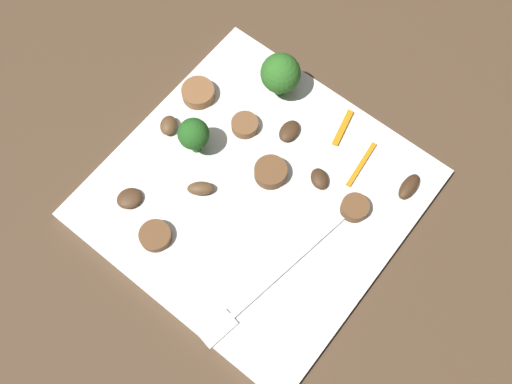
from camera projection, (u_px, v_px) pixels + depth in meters
The scene contains 18 objects.
ground_plane at pixel (256, 196), 0.60m from camera, with size 1.40×1.40×0.00m, color #4C3826.
plate at pixel (256, 194), 0.60m from camera, with size 0.29×0.29×0.01m, color white.
fork at pixel (265, 287), 0.55m from camera, with size 0.18×0.04×0.00m.
broccoli_floret_0 at pixel (280, 74), 0.61m from camera, with size 0.04×0.04×0.06m.
broccoli_floret_1 at pixel (191, 137), 0.58m from camera, with size 0.03×0.03×0.05m.
sausage_slice_0 at pixel (270, 172), 0.59m from camera, with size 0.03×0.03×0.01m, color brown.
sausage_slice_1 at pixel (155, 236), 0.57m from camera, with size 0.03×0.03×0.01m, color brown.
sausage_slice_2 at pixel (245, 125), 0.61m from camera, with size 0.03×0.03×0.01m, color brown.
sausage_slice_3 at pixel (198, 93), 0.63m from camera, with size 0.04×0.04×0.01m, color brown.
sausage_slice_4 at pixel (355, 208), 0.58m from camera, with size 0.03×0.03×0.01m, color brown.
mushroom_0 at pixel (129, 198), 0.58m from camera, with size 0.03×0.02×0.01m, color #4C331E.
mushroom_1 at pixel (289, 131), 0.61m from camera, with size 0.03×0.02×0.01m, color #422B19.
mushroom_2 at pixel (319, 179), 0.59m from camera, with size 0.02×0.02×0.01m, color #422B19.
mushroom_3 at pixel (201, 188), 0.59m from camera, with size 0.03×0.01×0.01m, color brown.
mushroom_4 at pixel (166, 128), 0.61m from camera, with size 0.02×0.02×0.01m, color brown.
mushroom_5 at pixel (409, 187), 0.59m from camera, with size 0.03×0.02×0.01m, color #422B19.
pepper_strip_0 at pixel (343, 128), 0.62m from camera, with size 0.04×0.01×0.00m, color orange.
pepper_strip_1 at pixel (361, 164), 0.60m from camera, with size 0.06×0.00×0.00m, color orange.
Camera 1 is at (0.17, 0.14, 0.56)m, focal length 41.24 mm.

